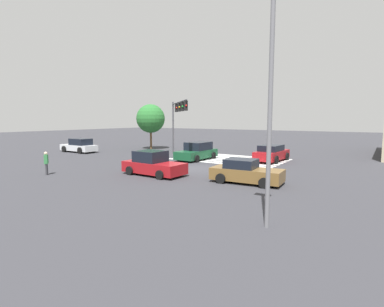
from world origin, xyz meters
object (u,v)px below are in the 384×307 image
object	(u,v)px
traffic_signal_mast	(178,113)
tree_corner_a	(151,119)
car_0	(197,152)
car_3	(79,146)
car_1	(245,172)
street_light_pole_a	(271,73)
car_2	(272,153)
pedestrian	(46,162)
car_4	(153,164)

from	to	relation	value
traffic_signal_mast	tree_corner_a	bearing A→B (deg)	-166.78
car_0	car_3	bearing A→B (deg)	-80.04
car_1	car_3	world-z (taller)	car_3
car_1	car_3	distance (m)	23.05
car_3	street_light_pole_a	xyz separation A→B (m)	(-26.14, 11.38, 4.63)
car_1	car_2	bearing A→B (deg)	95.71
car_3	pedestrian	distance (m)	14.15
pedestrian	traffic_signal_mast	bearing A→B (deg)	33.12
car_1	car_3	bearing A→B (deg)	163.69
traffic_signal_mast	tree_corner_a	world-z (taller)	traffic_signal_mast
traffic_signal_mast	car_4	world-z (taller)	traffic_signal_mast
car_0	car_2	xyz separation A→B (m)	(-6.23, -2.78, -0.04)
car_2	tree_corner_a	distance (m)	16.84
car_4	traffic_signal_mast	bearing A→B (deg)	117.65
car_3	pedestrian	bearing A→B (deg)	136.05
car_2	car_1	bearing A→B (deg)	-167.67
car_1	tree_corner_a	distance (m)	22.06
car_3	street_light_pole_a	size ratio (longest dim) A/B	0.52
car_3	car_2	bearing A→B (deg)	-165.65
car_4	street_light_pole_a	distance (m)	12.25
car_2	car_4	xyz separation A→B (m)	(4.63, 10.96, 0.01)
car_2	car_3	size ratio (longest dim) A/B	0.96
car_1	street_light_pole_a	bearing A→B (deg)	-65.10
car_2	car_0	bearing A→B (deg)	116.60
street_light_pole_a	tree_corner_a	size ratio (longest dim) A/B	1.61
car_4	tree_corner_a	world-z (taller)	tree_corner_a
tree_corner_a	car_2	bearing A→B (deg)	171.93
street_light_pole_a	tree_corner_a	bearing A→B (deg)	-40.77
car_2	car_3	world-z (taller)	car_3
car_1	car_4	world-z (taller)	car_4
pedestrian	street_light_pole_a	world-z (taller)	street_light_pole_a
pedestrian	tree_corner_a	distance (m)	18.43
car_0	pedestrian	distance (m)	13.01
car_3	tree_corner_a	world-z (taller)	tree_corner_a
car_2	car_3	bearing A→B (deg)	106.06
car_3	tree_corner_a	bearing A→B (deg)	-120.31
street_light_pole_a	car_1	bearing A→B (deg)	-60.98
car_2	car_4	world-z (taller)	car_4
traffic_signal_mast	pedestrian	xyz separation A→B (m)	(2.04, 12.56, -3.47)
car_0	pedestrian	size ratio (longest dim) A/B	2.96
traffic_signal_mast	pedestrian	size ratio (longest dim) A/B	3.67
car_0	tree_corner_a	distance (m)	11.78
car_0	street_light_pole_a	size ratio (longest dim) A/B	0.52
tree_corner_a	street_light_pole_a	bearing A→B (deg)	139.23
car_1	tree_corner_a	bearing A→B (deg)	141.88
tree_corner_a	car_1	bearing A→B (deg)	146.00
traffic_signal_mast	street_light_pole_a	xyz separation A→B (m)	(-14.05, 13.97, 1.01)
car_3	street_light_pole_a	world-z (taller)	street_light_pole_a
car_4	pedestrian	size ratio (longest dim) A/B	2.82
car_2	street_light_pole_a	bearing A→B (deg)	-159.51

